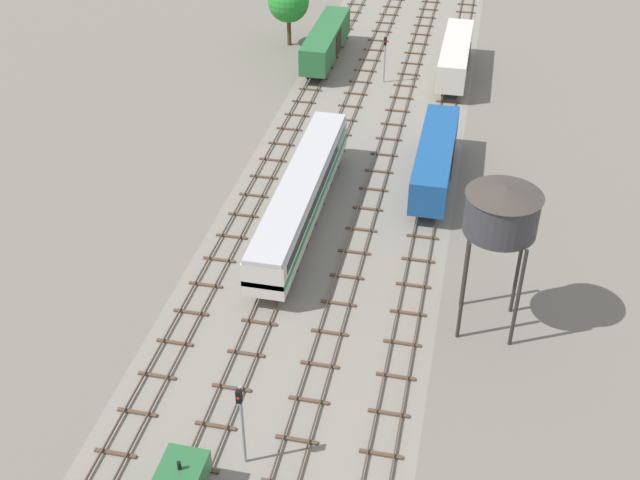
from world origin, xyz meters
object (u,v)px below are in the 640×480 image
at_px(water_tower, 502,212).
at_px(signal_post_mid, 241,416).
at_px(passenger_coach_left_near, 301,193).
at_px(freight_boxcar_centre_midfar, 455,55).
at_px(signal_post_near, 385,53).
at_px(freight_boxcar_far_left_far, 326,40).
at_px(freight_boxcar_centre_mid, 435,158).

height_order(water_tower, signal_post_mid, water_tower).
bearing_deg(passenger_coach_left_near, water_tower, -32.06).
xyz_separation_m(freight_boxcar_centre_midfar, signal_post_mid, (-7.07, -53.53, 1.14)).
distance_m(passenger_coach_left_near, signal_post_near, 27.49).
bearing_deg(freight_boxcar_far_left_far, freight_boxcar_centre_mid, -59.03).
distance_m(freight_boxcar_far_left_far, signal_post_near, 8.22).
bearing_deg(freight_boxcar_centre_midfar, water_tower, -82.76).
xyz_separation_m(freight_boxcar_centre_mid, water_tower, (5.01, -17.02, 6.32)).
xyz_separation_m(passenger_coach_left_near, signal_post_mid, (2.35, -23.17, 0.98)).
bearing_deg(passenger_coach_left_near, signal_post_mid, -84.20).
bearing_deg(freight_boxcar_centre_midfar, signal_post_near, -157.14).
distance_m(freight_boxcar_centre_mid, water_tower, 18.83).
relative_size(passenger_coach_left_near, freight_boxcar_far_left_far, 1.57).
distance_m(freight_boxcar_centre_midfar, signal_post_near, 7.71).
relative_size(passenger_coach_left_near, freight_boxcar_centre_mid, 1.57).
bearing_deg(freight_boxcar_centre_midfar, freight_boxcar_centre_mid, -90.00).
height_order(freight_boxcar_centre_mid, water_tower, water_tower).
distance_m(freight_boxcar_centre_mid, freight_boxcar_far_left_far, 27.46).
distance_m(passenger_coach_left_near, freight_boxcar_centre_mid, 12.35).
relative_size(freight_boxcar_centre_mid, freight_boxcar_centre_midfar, 1.00).
xyz_separation_m(water_tower, signal_post_near, (-12.08, 36.42, -5.54)).
height_order(freight_boxcar_far_left_far, signal_post_near, signal_post_near).
relative_size(freight_boxcar_centre_mid, freight_boxcar_far_left_far, 1.00).
bearing_deg(passenger_coach_left_near, freight_boxcar_centre_mid, 40.24).
distance_m(signal_post_near, signal_post_mid, 50.55).
bearing_deg(water_tower, freight_boxcar_centre_midfar, 97.24).
bearing_deg(signal_post_mid, water_tower, 49.48).
height_order(passenger_coach_left_near, water_tower, water_tower).
bearing_deg(signal_post_near, water_tower, -71.65).
height_order(freight_boxcar_far_left_far, water_tower, water_tower).
height_order(freight_boxcar_centre_midfar, signal_post_mid, signal_post_mid).
distance_m(freight_boxcar_far_left_far, signal_post_mid, 55.15).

